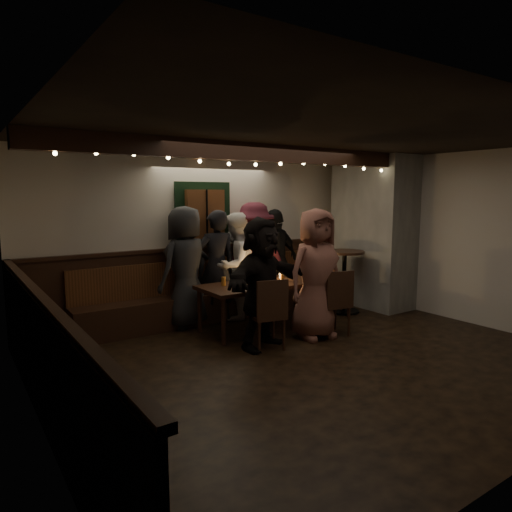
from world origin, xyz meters
TOP-DOWN VIEW (x-y plane):
  - room at (1.07, 1.42)m, footprint 6.02×5.01m
  - dining_table at (0.23, 1.40)m, footprint 1.90×0.81m
  - chair_near_left at (-0.27, 0.57)m, footprint 0.50×0.50m
  - chair_near_right at (0.83, 0.52)m, footprint 0.49×0.49m
  - chair_end at (1.55, 1.36)m, footprint 0.50×0.50m
  - high_top at (1.88, 1.41)m, footprint 0.65×0.65m
  - person_a at (-0.67, 2.12)m, footprint 1.01×0.81m
  - person_b at (-0.17, 2.09)m, footprint 0.68×0.50m
  - person_c at (0.17, 2.09)m, footprint 1.00×0.91m
  - person_d at (0.56, 2.13)m, footprint 1.29×0.89m
  - person_e at (1.00, 2.13)m, footprint 1.07×0.62m
  - person_f at (-0.28, 0.73)m, footprint 1.64×0.97m
  - person_g at (0.56, 0.64)m, footprint 0.90×0.62m

SIDE VIEW (x-z plane):
  - chair_end at x=1.55m, z-range 0.05..0.89m
  - chair_near_left at x=-0.27m, z-range 0.06..0.98m
  - chair_near_right at x=0.83m, z-range 0.06..0.99m
  - dining_table at x=0.23m, z-range 0.21..1.03m
  - high_top at x=1.88m, z-range 0.14..1.17m
  - person_c at x=0.17m, z-range 0.00..1.68m
  - person_f at x=-0.28m, z-range 0.00..1.69m
  - person_e at x=1.00m, z-range 0.00..1.72m
  - person_b at x=-0.17m, z-range 0.00..1.73m
  - person_g at x=0.56m, z-range 0.00..1.78m
  - person_a at x=-0.67m, z-range 0.00..1.79m
  - person_d at x=0.56m, z-range 0.00..1.83m
  - room at x=1.07m, z-range -0.24..2.38m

